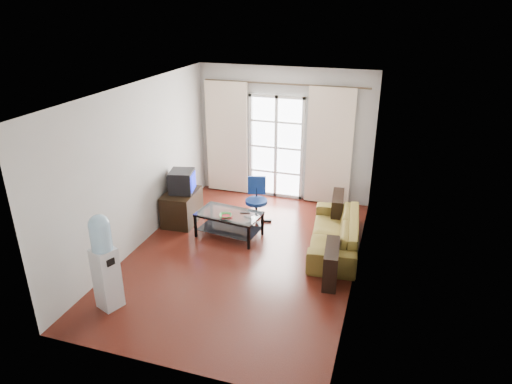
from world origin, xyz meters
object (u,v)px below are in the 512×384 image
Objects in this scene: sofa at (335,233)px; water_cooler at (104,260)px; tv_stand at (182,207)px; coffee_table at (229,221)px; task_chair at (256,209)px; crt_tv at (181,181)px.

water_cooler is at bearing -52.42° from sofa.
sofa is at bearing -6.13° from tv_stand.
tv_stand reaches higher than coffee_table.
task_chair is 0.61× the size of water_cooler.
sofa is 3.70m from water_cooler.
tv_stand is at bearing -109.84° from crt_tv.
crt_tv is at bearing -178.02° from task_chair.
crt_tv reaches higher than coffee_table.
task_chair is (1.33, 0.43, -0.05)m from tv_stand.
tv_stand is 0.59× the size of water_cooler.
crt_tv is at bearing 115.62° from water_cooler.
task_chair is (1.32, 0.40, -0.56)m from crt_tv.
sofa is 2.92m from crt_tv.
task_chair reaches higher than tv_stand.
coffee_table is at bearing -28.33° from crt_tv.
tv_stand is 1.56× the size of crt_tv.
crt_tv is 2.67m from water_cooler.
crt_tv reaches higher than tv_stand.
coffee_table is 1.38× the size of task_chair.
sofa is at bearing 64.72° from water_cooler.
tv_stand is 2.68m from water_cooler.
crt_tv is at bearing -98.55° from sofa.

